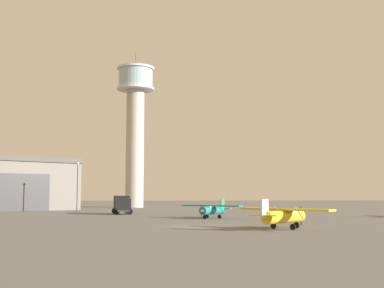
# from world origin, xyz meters

# --- Properties ---
(ground_plane) EXTENTS (400.00, 400.00, 0.00)m
(ground_plane) POSITION_xyz_m (0.00, 0.00, 0.00)
(ground_plane) COLOR #60605E
(control_tower) EXTENTS (9.62, 9.62, 40.20)m
(control_tower) POSITION_xyz_m (-11.91, 74.71, 22.87)
(control_tower) COLOR #B2AD9E
(control_tower) RESTS_ON ground_plane
(airplane_yellow) EXTENTS (8.19, 7.97, 2.95)m
(airplane_yellow) POSITION_xyz_m (8.51, -5.05, 1.38)
(airplane_yellow) COLOR gold
(airplane_yellow) RESTS_ON ground_plane
(airplane_teal) EXTENTS (8.38, 6.98, 2.71)m
(airplane_teal) POSITION_xyz_m (3.42, 17.06, 1.27)
(airplane_teal) COLOR teal
(airplane_teal) RESTS_ON ground_plane
(truck_box_black) EXTENTS (3.91, 6.64, 3.10)m
(truck_box_black) POSITION_xyz_m (-10.85, 32.36, 1.72)
(truck_box_black) COLOR #38383D
(truck_box_black) RESTS_ON ground_plane
(light_post_east) EXTENTS (0.44, 0.44, 9.46)m
(light_post_east) POSITION_xyz_m (-20.30, 42.28, 5.58)
(light_post_east) COLOR #38383D
(light_post_east) RESTS_ON ground_plane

